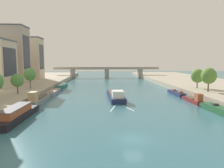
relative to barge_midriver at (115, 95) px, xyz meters
The scene contains 19 objects.
ground_plane 31.44m from the barge_midriver, 89.83° to the right, with size 400.00×400.00×0.00m, color #336675.
quay_left 46.57m from the barge_midriver, 149.59° to the left, with size 36.00×170.00×1.98m, color #A89E89.
quay_right 46.73m from the barge_midriver, 30.30° to the left, with size 36.00×170.00×1.98m, color #A89E89.
barge_midriver is the anchor object (origin of this frame).
wake_behind_barge 12.80m from the barge_midriver, 89.08° to the right, with size 5.60×5.99×0.03m.
moored_boat_left_downstream 28.74m from the barge_midriver, 133.49° to the right, with size 3.39×15.54×2.64m.
moored_boat_left_second 21.17m from the barge_midriver, 165.06° to the right, with size 2.65×13.64×3.52m.
moored_boat_left_end 22.47m from the barge_midriver, 153.33° to the left, with size 2.62×13.64×2.25m.
moored_boat_left_midway 33.66m from the barge_midriver, 126.89° to the left, with size 2.33×13.47×2.35m.
moored_boat_right_downstream 27.97m from the barge_midriver, 43.18° to the right, with size 2.93×13.10×2.45m.
moored_boat_right_midway 21.33m from the barge_midriver, 19.58° to the right, with size 2.02×10.04×2.79m.
moored_boat_right_gap_after 20.74m from the barge_midriver, 13.80° to the left, with size 2.27×11.09×2.27m.
tree_left_by_lamp 27.49m from the barge_midriver, behind, with size 3.39×3.39×5.44m.
tree_left_end_of_row 28.81m from the barge_midriver, 163.02° to the left, with size 3.57×3.57×6.74m.
tree_right_by_lamp 27.68m from the barge_midriver, ahead, with size 4.29×4.29×6.99m.
tree_right_third 28.95m from the barge_midriver, 13.43° to the left, with size 4.30×4.30×6.36m.
building_left_middle 50.87m from the barge_midriver, 144.32° to the left, with size 10.74×9.88×23.31m.
building_left_tall 61.35m from the barge_midriver, 131.58° to the left, with size 13.80×9.66×20.54m.
bridge_far 75.61m from the barge_midriver, 89.93° to the left, with size 68.51×4.40×7.12m.
Camera 1 is at (-4.63, -26.94, 10.76)m, focal length 32.54 mm.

